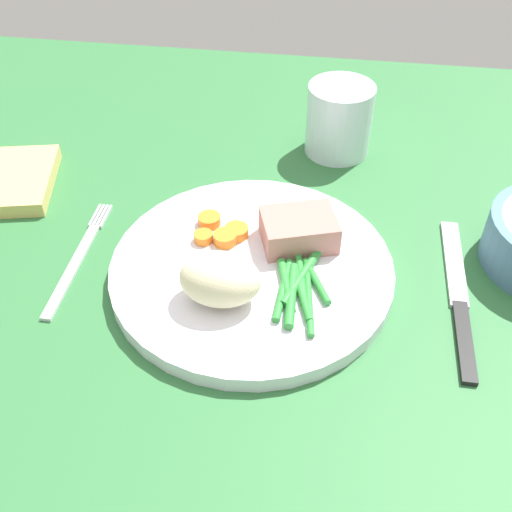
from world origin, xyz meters
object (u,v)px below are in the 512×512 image
(meat_portion, at_px, (299,227))
(water_glass, at_px, (339,124))
(fork, at_px, (79,258))
(knife, at_px, (459,298))
(dinner_plate, at_px, (256,270))

(meat_portion, xyz_separation_m, water_glass, (0.03, 0.19, 0.01))
(fork, height_order, water_glass, water_glass)
(knife, xyz_separation_m, water_glass, (-0.12, 0.23, 0.03))
(knife, distance_m, water_glass, 0.27)
(meat_portion, relative_size, knife, 0.34)
(meat_portion, bearing_deg, dinner_plate, -130.60)
(dinner_plate, relative_size, meat_portion, 3.83)
(fork, relative_size, water_glass, 1.97)
(dinner_plate, relative_size, fork, 1.61)
(meat_portion, xyz_separation_m, fork, (-0.21, -0.04, -0.03))
(meat_portion, height_order, knife, meat_portion)
(water_glass, bearing_deg, dinner_plate, -105.56)
(dinner_plate, height_order, water_glass, water_glass)
(meat_portion, height_order, fork, meat_portion)
(dinner_plate, distance_m, fork, 0.18)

